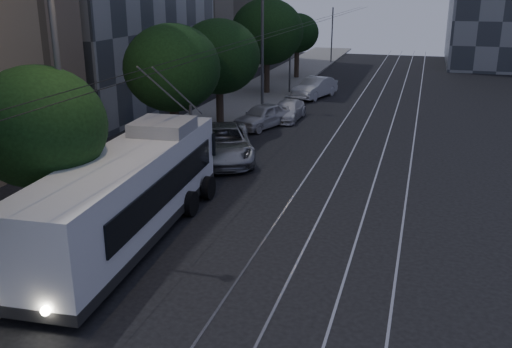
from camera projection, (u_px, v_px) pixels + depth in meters
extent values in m
plane|color=black|center=(228.00, 279.00, 16.75)|extent=(120.00, 120.00, 0.00)
cube|color=slate|center=(221.00, 118.00, 36.96)|extent=(5.00, 90.00, 0.15)
cube|color=#9A99A1|center=(340.00, 127.00, 34.87)|extent=(0.08, 90.00, 0.02)
cube|color=#9A99A1|center=(364.00, 128.00, 34.48)|extent=(0.08, 90.00, 0.02)
cube|color=#9A99A1|center=(390.00, 130.00, 34.06)|extent=(0.08, 90.00, 0.02)
cube|color=#9A99A1|center=(415.00, 132.00, 33.67)|extent=(0.08, 90.00, 0.02)
cylinder|color=black|center=(276.00, 31.00, 34.23)|extent=(0.02, 90.00, 0.02)
cylinder|color=black|center=(287.00, 32.00, 34.04)|extent=(0.02, 90.00, 0.02)
cylinder|color=#525254|center=(190.00, 104.00, 26.34)|extent=(0.14, 0.14, 6.00)
cylinder|color=#525254|center=(290.00, 56.00, 44.54)|extent=(0.14, 0.14, 6.00)
cylinder|color=#525254|center=(332.00, 36.00, 62.74)|extent=(0.14, 0.14, 6.00)
cube|color=white|center=(128.00, 192.00, 18.91)|extent=(3.18, 11.51, 2.70)
cube|color=black|center=(131.00, 226.00, 19.29)|extent=(3.22, 11.55, 0.33)
cube|color=black|center=(135.00, 184.00, 19.31)|extent=(3.08, 9.15, 0.99)
cube|color=black|center=(12.00, 260.00, 13.69)|extent=(2.12, 0.22, 1.23)
cube|color=black|center=(193.00, 143.00, 23.99)|extent=(1.92, 0.21, 0.95)
cube|color=#27EB48|center=(7.00, 227.00, 13.42)|extent=(1.52, 0.16, 0.30)
cube|color=#9B9A9D|center=(163.00, 127.00, 21.00)|extent=(2.15, 2.22, 0.47)
sphere|color=white|center=(45.00, 311.00, 13.81)|extent=(0.25, 0.25, 0.25)
cylinder|color=#525254|center=(166.00, 92.00, 21.64)|extent=(0.06, 4.29, 2.53)
cylinder|color=#525254|center=(180.00, 93.00, 21.49)|extent=(0.06, 4.29, 2.53)
cylinder|color=black|center=(32.00, 270.00, 16.30)|extent=(0.28, 0.95, 0.95)
cylinder|color=black|center=(104.00, 281.00, 15.67)|extent=(0.28, 0.95, 0.95)
cylinder|color=black|center=(135.00, 197.00, 21.88)|extent=(0.28, 0.95, 0.95)
cylinder|color=black|center=(191.00, 204.00, 21.25)|extent=(0.28, 0.95, 0.95)
cylinder|color=black|center=(156.00, 183.00, 23.54)|extent=(0.28, 0.95, 0.95)
cylinder|color=black|center=(209.00, 188.00, 22.91)|extent=(0.28, 0.95, 0.95)
imported|color=#96979C|center=(223.00, 143.00, 28.03)|extent=(4.92, 6.70, 1.69)
imported|color=#B7B7BB|center=(262.00, 116.00, 34.41)|extent=(3.08, 4.58, 1.45)
imported|color=silver|center=(288.00, 110.00, 36.53)|extent=(1.83, 4.26, 1.22)
imported|color=silver|center=(315.00, 88.00, 43.73)|extent=(2.95, 4.99, 1.55)
imported|color=#B9B8BD|center=(310.00, 87.00, 44.48)|extent=(2.25, 4.21, 1.36)
cylinder|color=#2D2119|center=(49.00, 209.00, 18.79)|extent=(0.44, 0.44, 2.38)
ellipsoid|color=black|center=(38.00, 127.00, 17.91)|extent=(4.29, 4.29, 3.86)
cylinder|color=#2D2119|center=(175.00, 132.00, 27.99)|extent=(0.44, 0.44, 2.77)
ellipsoid|color=black|center=(172.00, 68.00, 27.01)|extent=(4.61, 4.61, 4.15)
cylinder|color=#2D2119|center=(220.00, 109.00, 33.76)|extent=(0.44, 0.44, 2.54)
ellipsoid|color=black|center=(219.00, 57.00, 32.80)|extent=(4.78, 4.78, 4.30)
cylinder|color=#2D2119|center=(267.00, 77.00, 44.95)|extent=(0.44, 0.44, 2.75)
ellipsoid|color=black|center=(267.00, 32.00, 43.86)|extent=(5.59, 5.59, 5.03)
cylinder|color=#2D2119|center=(297.00, 64.00, 52.50)|extent=(0.44, 0.44, 2.69)
ellipsoid|color=black|center=(297.00, 33.00, 51.63)|extent=(3.88, 3.88, 3.49)
cylinder|color=#525254|center=(59.00, 77.00, 17.54)|extent=(0.20, 0.20, 11.07)
cylinder|color=#525254|center=(262.00, 40.00, 38.54)|extent=(0.20, 0.20, 9.50)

